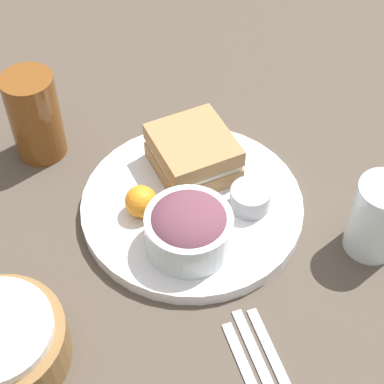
{
  "coord_description": "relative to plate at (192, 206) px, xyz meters",
  "views": [
    {
      "loc": [
        -0.51,
        0.25,
        0.69
      ],
      "look_at": [
        0.0,
        0.0,
        0.04
      ],
      "focal_mm": 60.0,
      "sensor_mm": 36.0,
      "label": 1
    }
  ],
  "objects": [
    {
      "name": "ground_plane",
      "position": [
        0.0,
        0.0,
        -0.01
      ],
      "size": [
        4.0,
        4.0,
        0.0
      ],
      "primitive_type": "plane",
      "color": "#4C4238"
    },
    {
      "name": "plate",
      "position": [
        0.0,
        0.0,
        0.0
      ],
      "size": [
        0.3,
        0.3,
        0.02
      ],
      "primitive_type": "cylinder",
      "color": "silver",
      "rests_on": "ground_plane"
    },
    {
      "name": "sandwich",
      "position": [
        0.06,
        -0.03,
        0.04
      ],
      "size": [
        0.11,
        0.11,
        0.06
      ],
      "color": "#A37A4C",
      "rests_on": "plate"
    },
    {
      "name": "salad_bowl",
      "position": [
        -0.06,
        0.04,
        0.04
      ],
      "size": [
        0.11,
        0.11,
        0.07
      ],
      "color": "silver",
      "rests_on": "plate"
    },
    {
      "name": "dressing_cup",
      "position": [
        -0.04,
        -0.07,
        0.03
      ],
      "size": [
        0.05,
        0.05,
        0.03
      ],
      "primitive_type": "cylinder",
      "color": "#99999E",
      "rests_on": "plate"
    },
    {
      "name": "orange_wedge",
      "position": [
        0.01,
        0.07,
        0.03
      ],
      "size": [
        0.04,
        0.04,
        0.04
      ],
      "primitive_type": "sphere",
      "color": "orange",
      "rests_on": "plate"
    },
    {
      "name": "drink_glass",
      "position": [
        0.21,
        0.15,
        0.06
      ],
      "size": [
        0.07,
        0.07,
        0.14
      ],
      "primitive_type": "cylinder",
      "color": "brown",
      "rests_on": "ground_plane"
    },
    {
      "name": "fork",
      "position": [
        -0.26,
        0.02,
        -0.01
      ],
      "size": [
        0.17,
        0.03,
        0.01
      ],
      "primitive_type": "cube",
      "rotation": [
        0.0,
        0.0,
        3.01
      ],
      "color": "silver",
      "rests_on": "ground_plane"
    },
    {
      "name": "knife",
      "position": [
        -0.26,
        0.03,
        -0.01
      ],
      "size": [
        0.18,
        0.04,
        0.01
      ],
      "primitive_type": "cube",
      "rotation": [
        0.0,
        0.0,
        3.01
      ],
      "color": "silver",
      "rests_on": "ground_plane"
    },
    {
      "name": "spoon",
      "position": [
        -0.25,
        0.05,
        -0.01
      ],
      "size": [
        0.15,
        0.03,
        0.01
      ],
      "primitive_type": "cube",
      "rotation": [
        0.0,
        0.0,
        3.01
      ],
      "color": "silver",
      "rests_on": "ground_plane"
    },
    {
      "name": "water_glass",
      "position": [
        -0.16,
        -0.19,
        0.05
      ],
      "size": [
        0.07,
        0.07,
        0.11
      ],
      "primitive_type": "cylinder",
      "color": "silver",
      "rests_on": "ground_plane"
    }
  ]
}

